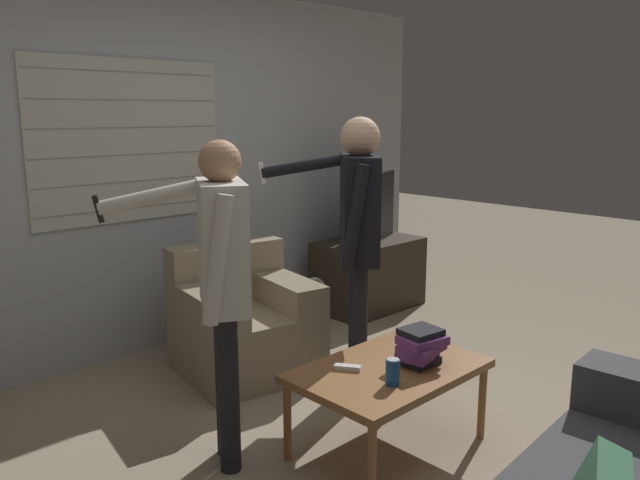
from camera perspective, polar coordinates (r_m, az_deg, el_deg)
ground_plane at (r=3.41m, az=5.40°, el=-17.81°), size 16.00×16.00×0.00m
wall_back at (r=4.57m, az=-14.12°, el=6.36°), size 5.20×0.08×2.55m
armchair_beige at (r=4.14m, az=-7.07°, el=-7.43°), size 0.91×0.89×0.82m
coffee_table at (r=3.18m, az=6.30°, el=-12.15°), size 0.94×0.63×0.44m
tv_stand at (r=5.41m, az=4.45°, el=-3.11°), size 0.91×0.56×0.60m
tv at (r=5.29m, az=4.52°, el=3.05°), size 0.73×0.45×0.58m
person_left_standing at (r=2.89m, az=-9.08°, el=-2.35°), size 0.58×0.76×1.56m
person_right_standing at (r=3.63m, az=3.42°, el=1.82°), size 0.51×0.84×1.65m
book_stack at (r=3.17m, az=9.20°, el=-9.56°), size 0.24×0.21×0.19m
soda_can at (r=2.95m, az=6.65°, el=-11.90°), size 0.07×0.07×0.13m
spare_remote at (r=3.11m, az=2.52°, el=-11.57°), size 0.11×0.13×0.02m
floor_fan at (r=4.91m, az=-0.76°, el=-5.86°), size 0.33×0.20×0.41m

